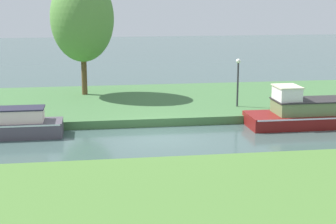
# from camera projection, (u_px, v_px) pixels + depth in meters

# --- Properties ---
(ground_plane) EXTENTS (120.00, 120.00, 0.00)m
(ground_plane) POSITION_uv_depth(u_px,v_px,m) (160.00, 138.00, 23.05)
(ground_plane) COLOR #3F5653
(riverbank_far) EXTENTS (72.00, 10.00, 0.40)m
(riverbank_far) POSITION_uv_depth(u_px,v_px,m) (144.00, 103.00, 29.77)
(riverbank_far) COLOR #436F3E
(riverbank_far) RESTS_ON ground_plane
(riverbank_near) EXTENTS (72.00, 10.00, 0.40)m
(riverbank_near) POSITION_uv_depth(u_px,v_px,m) (205.00, 217.00, 14.32)
(riverbank_near) COLOR #4D7934
(riverbank_near) RESTS_ON ground_plane
(maroon_barge) EXTENTS (8.04, 2.16, 1.99)m
(maroon_barge) POSITION_uv_depth(u_px,v_px,m) (327.00, 113.00, 25.28)
(maroon_barge) COLOR maroon
(maroon_barge) RESTS_ON ground_plane
(willow_tree_left) EXTENTS (3.64, 4.22, 7.01)m
(willow_tree_left) POSITION_uv_depth(u_px,v_px,m) (82.00, 18.00, 29.91)
(willow_tree_left) COLOR brown
(willow_tree_left) RESTS_ON riverbank_far
(lamp_post) EXTENTS (0.24, 0.24, 2.54)m
(lamp_post) POSITION_uv_depth(u_px,v_px,m) (238.00, 76.00, 27.41)
(lamp_post) COLOR #333338
(lamp_post) RESTS_ON riverbank_far
(mooring_post_near) EXTENTS (0.14, 0.14, 0.90)m
(mooring_post_near) POSITION_uv_depth(u_px,v_px,m) (278.00, 103.00, 26.48)
(mooring_post_near) COLOR #43332E
(mooring_post_near) RESTS_ON riverbank_far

